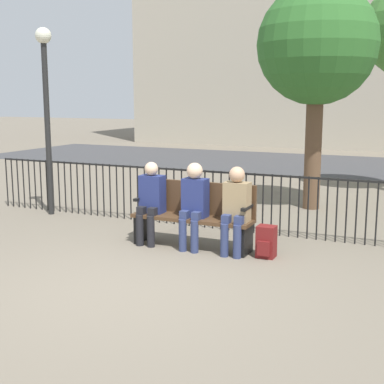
# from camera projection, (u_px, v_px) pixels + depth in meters

# --- Properties ---
(ground_plane) EXTENTS (80.00, 80.00, 0.00)m
(ground_plane) POSITION_uv_depth(u_px,v_px,m) (127.00, 286.00, 6.03)
(ground_plane) COLOR #706656
(park_bench) EXTENTS (1.75, 0.45, 0.92)m
(park_bench) POSITION_uv_depth(u_px,v_px,m) (194.00, 212.00, 7.58)
(park_bench) COLOR #4C331E
(park_bench) RESTS_ON ground
(seated_person_0) EXTENTS (0.34, 0.39, 1.19)m
(seated_person_0) POSITION_uv_depth(u_px,v_px,m) (151.00, 199.00, 7.70)
(seated_person_0) COLOR black
(seated_person_0) RESTS_ON ground
(seated_person_1) EXTENTS (0.34, 0.39, 1.22)m
(seated_person_1) POSITION_uv_depth(u_px,v_px,m) (194.00, 201.00, 7.41)
(seated_person_1) COLOR navy
(seated_person_1) RESTS_ON ground
(seated_person_2) EXTENTS (0.34, 0.39, 1.20)m
(seated_person_2) POSITION_uv_depth(u_px,v_px,m) (236.00, 206.00, 7.16)
(seated_person_2) COLOR navy
(seated_person_2) RESTS_ON ground
(backpack) EXTENTS (0.24, 0.25, 0.43)m
(backpack) POSITION_uv_depth(u_px,v_px,m) (266.00, 242.00, 7.09)
(backpack) COLOR maroon
(backpack) RESTS_ON ground
(fence_railing) EXTENTS (9.01, 0.03, 0.95)m
(fence_railing) POSITION_uv_depth(u_px,v_px,m) (221.00, 195.00, 8.54)
(fence_railing) COLOR black
(fence_railing) RESTS_ON ground
(tree_1) EXTENTS (2.21, 2.21, 4.16)m
(tree_1) POSITION_uv_depth(u_px,v_px,m) (317.00, 46.00, 9.74)
(tree_1) COLOR brown
(tree_1) RESTS_ON ground
(lamp_post) EXTENTS (0.28, 0.28, 3.29)m
(lamp_post) POSITION_uv_depth(u_px,v_px,m) (46.00, 91.00, 9.38)
(lamp_post) COLOR black
(lamp_post) RESTS_ON ground
(street_surface) EXTENTS (24.00, 6.00, 0.01)m
(street_surface) POSITION_uv_depth(u_px,v_px,m) (328.00, 165.00, 16.76)
(street_surface) COLOR #3D3D3F
(street_surface) RESTS_ON ground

